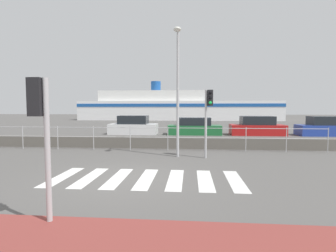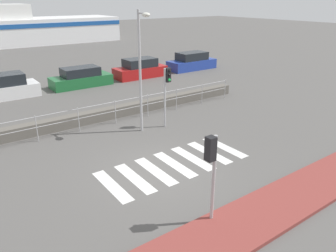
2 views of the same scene
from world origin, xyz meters
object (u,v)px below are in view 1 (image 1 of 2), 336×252
Objects in this scene: parked_car_white at (133,126)px; parked_car_red at (257,127)px; traffic_light_far at (208,108)px; streetlamp at (178,78)px; ferry_boat at (174,108)px; parked_car_blue at (327,127)px; traffic_light_near at (41,118)px; parked_car_green at (194,127)px.

parked_car_white is 0.93× the size of parked_car_red.
streetlamp is at bearing 176.53° from traffic_light_far.
traffic_light_far is 0.70× the size of parked_car_red.
streetlamp is 37.18m from ferry_boat.
traffic_light_near is at bearing -128.18° from parked_car_blue.
streetlamp is 10.58m from parked_car_green.
streetlamp is 1.32× the size of parked_car_red.
parked_car_green is 0.96× the size of parked_car_blue.
parked_car_white is (-4.20, 10.13, -2.83)m from streetlamp.
ferry_boat reaches higher than streetlamp.
parked_car_white is at bearing 180.00° from parked_car_red.
streetlamp reaches higher than traffic_light_far.
traffic_light_near reaches higher than parked_car_blue.
ferry_boat is (-0.31, 44.06, 0.25)m from traffic_light_near.
parked_car_blue is (5.42, 0.00, 0.00)m from parked_car_red.
streetlamp is 11.33m from parked_car_white.
parked_car_blue is (11.35, 10.13, -2.84)m from streetlamp.
traffic_light_far reaches higher than parked_car_red.
parked_car_white is at bearing 118.41° from traffic_light_far.
parked_car_red is (8.04, 17.11, -1.35)m from traffic_light_near.
traffic_light_near is 0.08× the size of ferry_boat.
parked_car_blue is (13.46, 17.11, -1.35)m from traffic_light_near.
parked_car_green is (5.10, -0.00, -0.07)m from parked_car_white.
ferry_boat is 7.97× the size of parked_car_blue.
traffic_light_near reaches higher than parked_car_green.
streetlamp is at bearing -120.36° from parked_car_red.
parked_car_blue reaches higher than parked_car_green.
ferry_boat is 30.31m from parked_car_blue.
streetlamp is 1.30× the size of parked_car_green.
streetlamp is 1.41× the size of parked_car_white.
parked_car_white is (-5.52, 10.21, -1.51)m from traffic_light_far.
ferry_boat is at bearing 107.22° from parked_car_red.
parked_car_white reaches higher than parked_car_green.
ferry_boat is 28.26m from parked_car_red.
traffic_light_near reaches higher than parked_car_red.
parked_car_red reaches higher than parked_car_green.
traffic_light_far is 0.75× the size of parked_car_white.
streetlamp is (-1.33, 0.08, 1.32)m from traffic_light_far.
parked_car_green is at bearing 180.00° from parked_car_red.
ferry_boat reaches higher than parked_car_red.
ferry_boat is 9.01× the size of parked_car_white.
traffic_light_near is 18.96m from parked_car_red.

